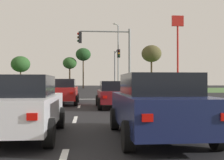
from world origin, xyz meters
name	(u,v)px	position (x,y,z in m)	size (l,w,h in m)	color
ground_plane	(49,96)	(0.00, 30.00, 0.00)	(200.00, 200.00, 0.00)	black
grass_verge_far_right	(197,90)	(25.50, 54.50, 0.00)	(35.00, 35.00, 0.01)	#476B38
median_island_far	(66,89)	(0.00, 55.00, 0.07)	(1.20, 36.00, 0.14)	gray
lane_dash_second	(75,119)	(3.50, 9.54, 0.01)	(0.14, 2.00, 0.01)	silver
lane_dash_third	(79,106)	(3.50, 15.54, 0.01)	(0.14, 2.00, 0.01)	silver
edge_line_right	(149,112)	(6.85, 12.00, 0.01)	(0.14, 24.00, 0.01)	silver
stop_bar_near	(85,99)	(3.80, 23.00, 0.01)	(6.40, 0.50, 0.01)	silver
crosswalk_bar_fourth	(7,98)	(-2.95, 24.80, 0.01)	(0.70, 2.80, 0.01)	silver
crosswalk_bar_fifth	(21,98)	(-1.80, 24.80, 0.01)	(0.70, 2.80, 0.01)	silver
car_red_second	(62,91)	(2.38, 17.50, 0.82)	(2.03, 4.59, 1.62)	#A31919
car_maroon_fourth	(115,94)	(5.48, 14.54, 0.75)	(2.00, 4.38, 1.47)	maroon
car_navy_fifth	(157,105)	(5.69, 5.59, 0.82)	(2.09, 4.51, 1.62)	#161E47
car_white_sixth	(20,106)	(2.24, 6.04, 0.80)	(2.00, 4.34, 1.58)	silver
car_grey_seventh	(41,87)	(-2.26, 39.69, 0.75)	(2.05, 4.16, 1.46)	slate
car_blue_eighth	(56,85)	(-2.28, 60.18, 0.77)	(2.09, 4.61, 1.50)	navy
traffic_signal_near_right	(111,51)	(6.02, 23.40, 4.10)	(4.56, 0.32, 5.99)	gray
traffic_signal_far_right	(116,63)	(7.60, 34.77, 3.81)	(0.32, 4.98, 5.49)	gray
street_lamp_third	(118,54)	(8.86, 44.66, 5.80)	(1.12, 2.01, 10.51)	gray
pedestrian_at_median	(58,84)	(-0.19, 41.52, 1.16)	(0.34, 0.34, 1.69)	maroon
fastfood_pole_sign	(178,36)	(17.75, 42.20, 8.43)	(1.80, 0.40, 11.55)	red
treeline_second	(21,64)	(-11.17, 67.81, 5.57)	(4.34, 4.34, 7.44)	#423323
treeline_third	(70,63)	(0.05, 67.66, 5.83)	(3.21, 3.21, 7.27)	#423323
treeline_fourth	(83,55)	(3.17, 67.77, 7.88)	(3.51, 3.51, 9.44)	#423323
treeline_fifth	(151,54)	(18.55, 64.00, 7.84)	(4.49, 4.49, 9.81)	#423323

